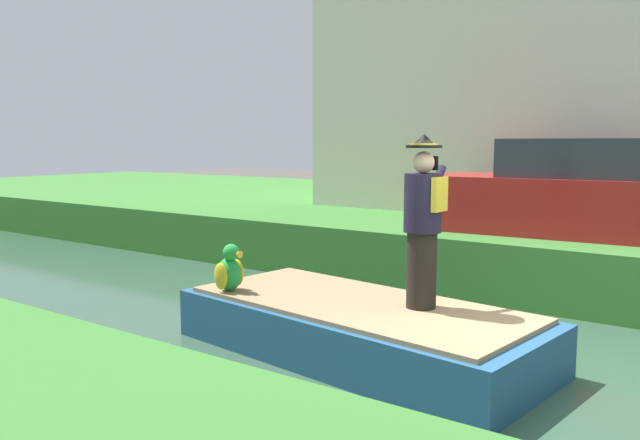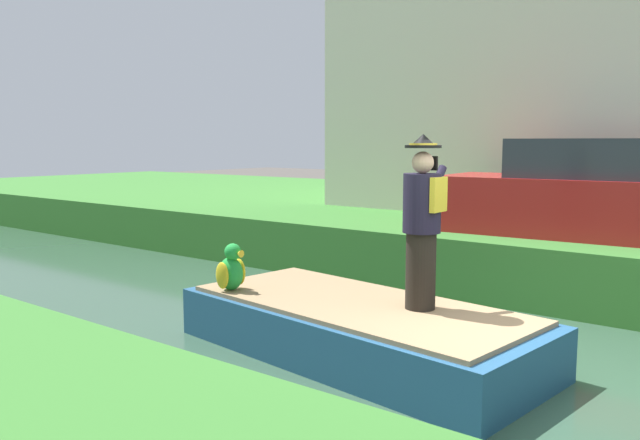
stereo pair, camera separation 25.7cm
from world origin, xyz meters
name	(u,v)px [view 2 (the right image)]	position (x,y,z in m)	size (l,w,h in m)	color
ground_plane	(531,408)	(0.00, 0.00, 0.00)	(80.00, 80.00, 0.00)	#4C4742
canal_water	(532,403)	(0.00, 0.00, 0.05)	(5.79, 48.00, 0.10)	#33513D
boat	(357,329)	(0.00, 1.98, 0.40)	(2.29, 4.38, 0.61)	#23517A
person_pirate	(422,223)	(0.18, 1.29, 1.64)	(0.61, 0.42, 1.85)	black
parrot_plush	(231,270)	(-0.46, 3.50, 0.95)	(0.36, 0.35, 0.57)	green
parked_car_red	(576,195)	(4.55, 0.99, 1.65)	(1.98, 4.11, 1.50)	red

